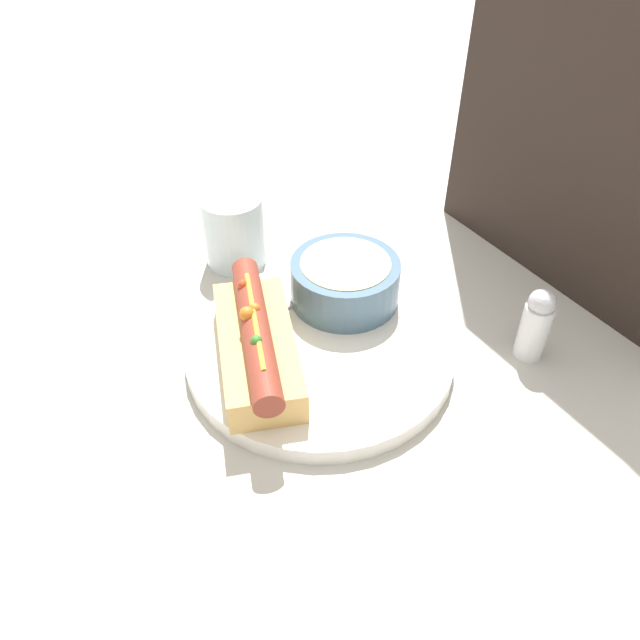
# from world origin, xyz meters

# --- Properties ---
(ground_plane) EXTENTS (4.00, 4.00, 0.00)m
(ground_plane) POSITION_xyz_m (0.00, 0.00, 0.00)
(ground_plane) COLOR #BCB7AD
(dinner_plate) EXTENTS (0.28, 0.28, 0.02)m
(dinner_plate) POSITION_xyz_m (0.00, 0.00, 0.01)
(dinner_plate) COLOR white
(dinner_plate) RESTS_ON ground_plane
(hot_dog) EXTENTS (0.20, 0.13, 0.06)m
(hot_dog) POSITION_xyz_m (-0.01, -0.07, 0.04)
(hot_dog) COLOR #DBAD60
(hot_dog) RESTS_ON dinner_plate
(soup_bowl) EXTENTS (0.12, 0.12, 0.05)m
(soup_bowl) POSITION_xyz_m (-0.05, 0.06, 0.05)
(soup_bowl) COLOR slate
(soup_bowl) RESTS_ON dinner_plate
(spoon) EXTENTS (0.04, 0.15, 0.01)m
(spoon) POSITION_xyz_m (-0.06, 0.03, 0.02)
(spoon) COLOR #B7B7BC
(spoon) RESTS_ON dinner_plate
(drinking_glass) EXTENTS (0.07, 0.07, 0.09)m
(drinking_glass) POSITION_xyz_m (-0.20, 0.00, 0.04)
(drinking_glass) COLOR silver
(drinking_glass) RESTS_ON ground_plane
(salt_shaker) EXTENTS (0.03, 0.03, 0.08)m
(salt_shaker) POSITION_xyz_m (0.11, 0.19, 0.04)
(salt_shaker) COLOR silver
(salt_shaker) RESTS_ON ground_plane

